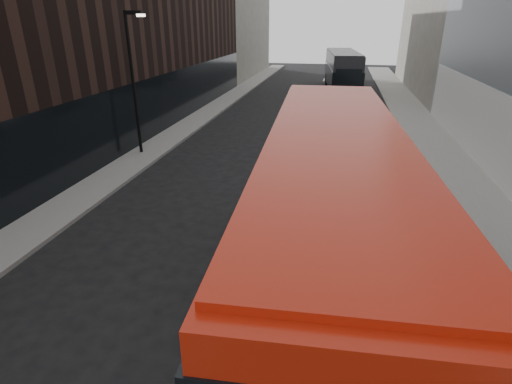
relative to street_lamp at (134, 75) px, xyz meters
The scene contains 10 objects.
sidewalk_right 17.69m from the street_lamp, 24.00° to the left, with size 3.00×80.00×0.15m, color slate.
sidewalk_left 8.12m from the street_lamp, 88.20° to the left, with size 2.00×80.00×0.15m, color slate.
building_left_mid 12.76m from the street_lamp, 105.29° to the left, with size 5.00×24.00×14.00m, color black.
building_left_far 34.24m from the street_lamp, 95.51° to the left, with size 5.00×20.00×13.00m, color slate.
street_lamp is the anchor object (origin of this frame).
red_bus 15.18m from the street_lamp, 47.43° to the right, with size 3.40×11.89×4.75m.
grey_bus 26.24m from the street_lamp, 66.81° to the left, with size 3.96×12.22×3.88m.
car_a 9.42m from the street_lamp, ahead, with size 1.47×3.66×1.25m, color black.
car_b 10.49m from the street_lamp, 19.54° to the left, with size 1.47×4.22×1.39m, color #9B9DA3.
car_c 13.48m from the street_lamp, 39.35° to the left, with size 2.03×4.99×1.45m, color black.
Camera 1 is at (1.98, -1.07, 6.70)m, focal length 28.00 mm.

